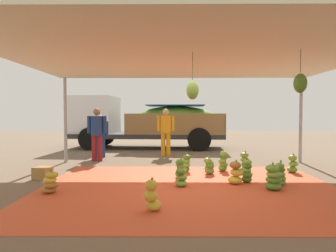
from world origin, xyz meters
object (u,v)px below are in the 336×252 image
object	(u,v)px
banana_bunch_0	(181,169)
banana_bunch_10	(181,178)
banana_bunch_1	(209,166)
banana_bunch_7	(152,196)
banana_bunch_13	(245,163)
worker_1	(166,128)
banana_bunch_12	(186,164)
worker_0	(97,130)
banana_bunch_11	(236,173)
cargo_truck_main	(144,121)
banana_bunch_5	(293,164)
banana_bunch_8	(223,162)
banana_bunch_6	(273,178)
banana_bunch_3	(280,175)
crate_0	(43,173)
worker_2	(101,133)
banana_bunch_2	(247,171)
banana_bunch_4	(51,183)

from	to	relation	value
banana_bunch_0	banana_bunch_10	distance (m)	0.88
banana_bunch_1	banana_bunch_7	bearing A→B (deg)	-114.28
banana_bunch_0	banana_bunch_13	distance (m)	1.88
worker_1	banana_bunch_12	bearing A→B (deg)	-79.29
banana_bunch_10	worker_0	xyz separation A→B (m)	(-2.67, 3.44, 0.84)
banana_bunch_11	cargo_truck_main	distance (m)	7.69
banana_bunch_5	cargo_truck_main	bearing A→B (deg)	127.43
banana_bunch_8	banana_bunch_10	xyz separation A→B (m)	(-1.20, -1.68, -0.08)
worker_1	banana_bunch_8	bearing A→B (deg)	-61.87
banana_bunch_8	cargo_truck_main	distance (m)	6.36
banana_bunch_6	banana_bunch_13	world-z (taller)	banana_bunch_13
banana_bunch_5	banana_bunch_12	distance (m)	2.82
banana_bunch_12	banana_bunch_7	bearing A→B (deg)	-102.57
banana_bunch_3	banana_bunch_7	size ratio (longest dim) A/B	1.04
worker_1	worker_0	bearing A→B (deg)	-151.39
banana_bunch_3	crate_0	distance (m)	5.48
worker_2	banana_bunch_7	bearing A→B (deg)	-69.20
banana_bunch_8	worker_1	xyz separation A→B (m)	(-1.60, 3.00, 0.76)
banana_bunch_11	worker_1	world-z (taller)	worker_1
banana_bunch_0	banana_bunch_8	world-z (taller)	banana_bunch_8
crate_0	banana_bunch_2	bearing A→B (deg)	-4.06
banana_bunch_3	worker_1	world-z (taller)	worker_1
banana_bunch_6	crate_0	world-z (taller)	banana_bunch_6
worker_0	worker_1	xyz separation A→B (m)	(2.27, 1.24, 0.01)
banana_bunch_2	banana_bunch_4	world-z (taller)	banana_bunch_2
banana_bunch_6	crate_0	size ratio (longest dim) A/B	1.50
banana_bunch_12	banana_bunch_6	bearing A→B (deg)	-47.72
banana_bunch_2	banana_bunch_12	xyz separation A→B (m)	(-1.32, 1.18, -0.03)
banana_bunch_3	banana_bunch_6	xyz separation A→B (m)	(-0.28, -0.36, 0.01)
banana_bunch_8	banana_bunch_10	bearing A→B (deg)	-125.58
banana_bunch_10	worker_2	distance (m)	5.14
banana_bunch_0	banana_bunch_12	size ratio (longest dim) A/B	0.96
banana_bunch_1	banana_bunch_8	world-z (taller)	banana_bunch_8
banana_bunch_13	worker_0	distance (m)	4.87
banana_bunch_3	banana_bunch_12	distance (m)	2.46
banana_bunch_6	cargo_truck_main	xyz separation A→B (m)	(-3.34, 7.62, 1.00)
banana_bunch_4	banana_bunch_11	world-z (taller)	banana_bunch_11
banana_bunch_2	banana_bunch_4	size ratio (longest dim) A/B	1.21
banana_bunch_13	worker_2	size ratio (longest dim) A/B	0.37
banana_bunch_10	crate_0	xyz separation A→B (m)	(-3.30, 0.75, -0.05)
worker_0	worker_1	world-z (taller)	worker_1
banana_bunch_2	worker_1	bearing A→B (deg)	114.09
worker_2	worker_0	bearing A→B (deg)	-84.74
banana_bunch_1	banana_bunch_12	world-z (taller)	banana_bunch_12
banana_bunch_4	banana_bunch_6	xyz separation A→B (m)	(4.43, 0.27, 0.05)
banana_bunch_5	banana_bunch_0	bearing A→B (deg)	-168.05
banana_bunch_8	banana_bunch_0	bearing A→B (deg)	-145.65
banana_bunch_3	cargo_truck_main	world-z (taller)	cargo_truck_main
banana_bunch_13	cargo_truck_main	world-z (taller)	cargo_truck_main
banana_bunch_1	banana_bunch_4	distance (m)	3.81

